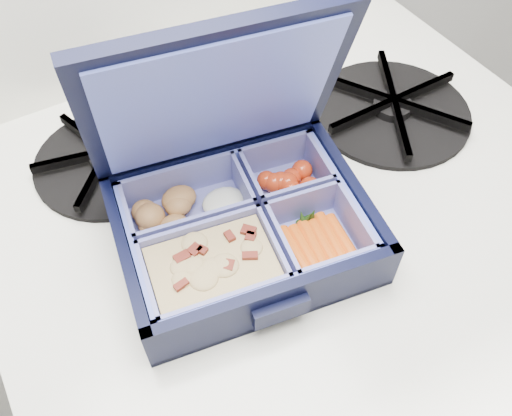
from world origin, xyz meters
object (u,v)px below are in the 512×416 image
fork (203,144)px  bento_box (243,229)px  stove (280,364)px  burner_grate (393,105)px

fork → bento_box: bearing=-81.2°
stove → bento_box: size_ratio=4.22×
burner_grate → fork: 0.23m
bento_box → burner_grate: (0.24, 0.08, -0.01)m
bento_box → fork: bearing=88.8°
stove → burner_grate: bearing=14.3°
burner_grate → fork: bearing=163.3°
bento_box → burner_grate: bento_box is taller
stove → bento_box: (-0.08, -0.03, 0.51)m
burner_grate → stove: bearing=-165.7°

